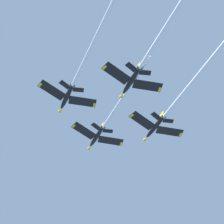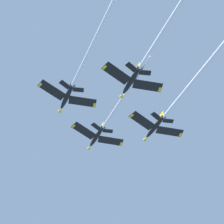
{
  "view_description": "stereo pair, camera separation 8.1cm",
  "coord_description": "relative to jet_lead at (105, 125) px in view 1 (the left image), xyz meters",
  "views": [
    {
      "loc": [
        -49.26,
        1.65,
        1.68
      ],
      "look_at": [
        16.58,
        -21.8,
        111.62
      ],
      "focal_mm": 62.44,
      "sensor_mm": 36.0,
      "label": 1
    },
    {
      "loc": [
        -49.23,
        1.72,
        1.68
      ],
      "look_at": [
        16.58,
        -21.8,
        111.62
      ],
      "focal_mm": 62.44,
      "sensor_mm": 36.0,
      "label": 2
    }
  ],
  "objects": [
    {
      "name": "jet_slot",
      "position": [
        -32.11,
        -1.75,
        -8.98
      ],
      "size": [
        48.34,
        20.13,
        13.08
      ],
      "color": "black"
    },
    {
      "name": "jet_right_wing",
      "position": [
        -15.77,
        -16.63,
        -5.64
      ],
      "size": [
        47.99,
        20.11,
        12.77
      ],
      "color": "black"
    },
    {
      "name": "jet_lead",
      "position": [
        0.0,
        0.0,
        0.0
      ],
      "size": [
        47.18,
        20.1,
        11.77
      ],
      "color": "black"
    },
    {
      "name": "jet_left_wing",
      "position": [
        -17.3,
        15.18,
        -5.42
      ],
      "size": [
        48.69,
        20.13,
        13.37
      ],
      "color": "black"
    }
  ]
}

